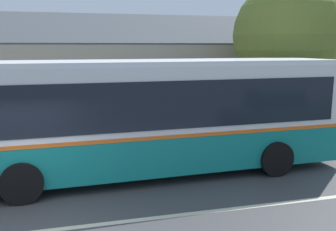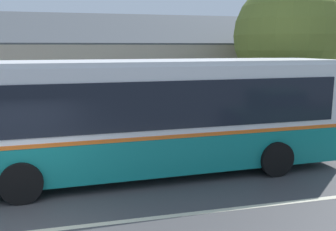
% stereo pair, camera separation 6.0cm
% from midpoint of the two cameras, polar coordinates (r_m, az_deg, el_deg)
% --- Properties ---
extents(sidewalk_far, '(60.00, 3.00, 0.15)m').
position_cam_midpoint_polar(sidewalk_far, '(13.87, -18.70, -5.02)').
color(sidewalk_far, '#ADAAA3').
rests_on(sidewalk_far, ground).
extents(community_building, '(28.41, 9.04, 6.46)m').
position_cam_midpoint_polar(community_building, '(21.53, -21.07, 5.34)').
color(community_building, tan).
rests_on(community_building, ground).
extents(transit_bus, '(11.77, 3.03, 3.27)m').
position_cam_midpoint_polar(transit_bus, '(10.61, -3.67, 0.18)').
color(transit_bus, '#147F7A').
rests_on(transit_bus, ground).
extents(street_tree_primary, '(4.73, 4.73, 6.47)m').
position_cam_midpoint_polar(street_tree_primary, '(16.96, 18.16, 11.48)').
color(street_tree_primary, '#4C3828').
rests_on(street_tree_primary, ground).
extents(bus_stop_sign, '(0.36, 0.07, 2.40)m').
position_cam_midpoint_polar(bus_stop_sign, '(15.21, 20.41, 2.23)').
color(bus_stop_sign, gray).
rests_on(bus_stop_sign, sidewalk_far).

